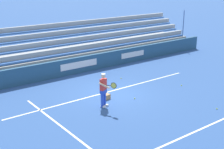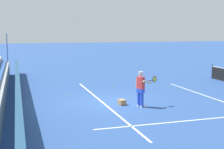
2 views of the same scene
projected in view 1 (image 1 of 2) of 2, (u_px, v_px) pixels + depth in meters
The scene contains 12 objects.
ground_plane at pixel (113, 95), 17.22m from camera, with size 160.00×160.00×0.00m, color #2D5193.
court_baseline_white at pixel (108, 92), 17.60m from camera, with size 12.00×0.10×0.01m, color white.
court_sideline_white at pixel (91, 149), 11.82m from camera, with size 0.10×12.00×0.01m, color white.
court_service_line_white at pixel (193, 133), 13.04m from camera, with size 8.22×0.10×0.01m, color white.
back_wall_sponsor_board at pixel (71, 66), 20.56m from camera, with size 25.65×0.25×1.10m.
bleacher_stand at pixel (55, 57), 22.19m from camera, with size 24.37×3.20×3.40m.
tennis_player at pixel (104, 90), 15.39m from camera, with size 0.57×1.08×1.71m.
ball_box_cardboard at pixel (106, 97), 16.56m from camera, with size 0.40×0.30×0.26m, color #A87F51.
tennis_ball_on_baseline at pixel (217, 109), 15.32m from camera, with size 0.07×0.07×0.07m, color #CCE533.
tennis_ball_far_left at pixel (121, 78), 19.84m from camera, with size 0.07×0.07×0.07m, color #CCE533.
tennis_ball_stray_back at pixel (181, 85), 18.57m from camera, with size 0.07×0.07×0.07m, color #CCE533.
tennis_ball_by_box at pixel (135, 98), 16.60m from camera, with size 0.07×0.07×0.07m, color #CCE533.
Camera 1 is at (9.74, 12.78, 6.28)m, focal length 50.00 mm.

